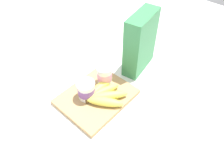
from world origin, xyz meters
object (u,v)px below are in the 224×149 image
cereal_box (140,43)px  banana_bunch (104,94)px  yogurt_cup_back (105,75)px  yogurt_cup_front (86,90)px  cutting_board (97,97)px

cereal_box → banana_bunch: cereal_box is taller
yogurt_cup_back → banana_bunch: 0.09m
yogurt_cup_front → cereal_box: bearing=-6.0°
cereal_box → yogurt_cup_back: 0.22m
yogurt_cup_front → yogurt_cup_back: size_ratio=0.89×
cutting_board → yogurt_cup_front: 0.06m
cereal_box → yogurt_cup_front: cereal_box is taller
cutting_board → yogurt_cup_back: bearing=17.9°
yogurt_cup_back → banana_bunch: bearing=-140.0°
yogurt_cup_back → banana_bunch: size_ratio=0.49×
cutting_board → yogurt_cup_front: size_ratio=3.69×
cutting_board → cereal_box: size_ratio=1.04×
cutting_board → yogurt_cup_front: yogurt_cup_front is taller
cereal_box → banana_bunch: (-0.27, -0.02, -0.10)m
cereal_box → banana_bunch: 0.29m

